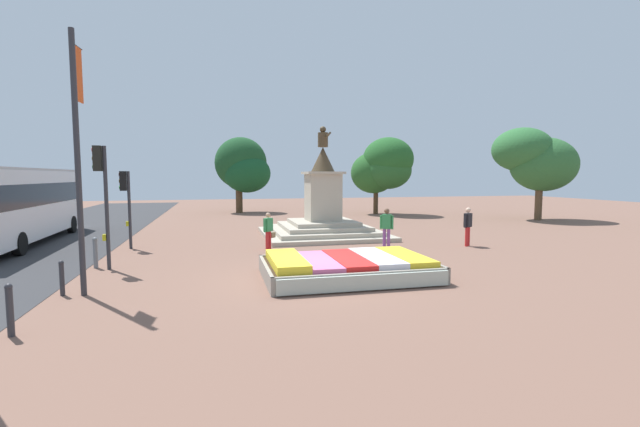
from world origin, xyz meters
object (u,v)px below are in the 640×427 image
object	(u,v)px
banner_pole	(78,156)
kerb_bollard_south	(10,309)
pedestrian_with_handbag	(269,229)
flower_planter	(347,268)
statue_monument	(323,216)
traffic_light_mid_block	(102,185)
city_bus	(18,201)
traffic_light_far_corner	(126,195)
pedestrian_near_planter	(468,224)
pedestrian_crossing_plaza	(387,225)
kerb_bollard_mid_a	(62,277)
kerb_bollard_mid_b	(95,252)

from	to	relation	value
banner_pole	kerb_bollard_south	distance (m)	4.10
banner_pole	pedestrian_with_handbag	bearing A→B (deg)	46.25
flower_planter	banner_pole	bearing A→B (deg)	-178.40
statue_monument	traffic_light_mid_block	size ratio (longest dim) A/B	1.50
city_bus	kerb_bollard_south	xyz separation A→B (m)	(4.66, -12.38, -1.39)
kerb_bollard_south	traffic_light_far_corner	bearing A→B (deg)	88.79
traffic_light_mid_block	banner_pole	distance (m)	3.20
statue_monument	city_bus	bearing A→B (deg)	177.75
city_bus	pedestrian_near_planter	bearing A→B (deg)	-15.14
traffic_light_mid_block	pedestrian_crossing_plaza	bearing A→B (deg)	8.54
pedestrian_crossing_plaza	pedestrian_with_handbag	bearing A→B (deg)	168.66
statue_monument	kerb_bollard_mid_a	size ratio (longest dim) A/B	6.60
statue_monument	kerb_bollard_mid_a	world-z (taller)	statue_monument
traffic_light_far_corner	kerb_bollard_south	world-z (taller)	traffic_light_far_corner
banner_pole	flower_planter	bearing A→B (deg)	1.60
statue_monument	banner_pole	bearing A→B (deg)	-133.29
statue_monument	traffic_light_far_corner	bearing A→B (deg)	-168.05
pedestrian_with_handbag	kerb_bollard_mid_b	xyz separation A→B (m)	(-5.95, -2.18, -0.31)
statue_monument	kerb_bollard_mid_a	bearing A→B (deg)	-135.25
pedestrian_with_handbag	pedestrian_near_planter	world-z (taller)	pedestrian_near_planter
pedestrian_with_handbag	banner_pole	bearing A→B (deg)	-133.75
kerb_bollard_south	kerb_bollard_mid_b	size ratio (longest dim) A/B	1.00
city_bus	pedestrian_near_planter	distance (m)	19.68
pedestrian_near_planter	pedestrian_with_handbag	bearing A→B (deg)	172.25
statue_monument	pedestrian_crossing_plaza	size ratio (longest dim) A/B	3.52
pedestrian_near_planter	pedestrian_crossing_plaza	size ratio (longest dim) A/B	0.99
statue_monument	kerb_bollard_mid_b	world-z (taller)	statue_monument
banner_pole	pedestrian_crossing_plaza	world-z (taller)	banner_pole
traffic_light_far_corner	pedestrian_with_handbag	world-z (taller)	traffic_light_far_corner
traffic_light_far_corner	pedestrian_crossing_plaza	size ratio (longest dim) A/B	1.91
city_bus	kerb_bollard_south	distance (m)	13.30
kerb_bollard_mid_a	kerb_bollard_mid_b	distance (m)	3.35
statue_monument	pedestrian_crossing_plaza	world-z (taller)	statue_monument
pedestrian_with_handbag	pedestrian_near_planter	bearing A→B (deg)	-7.75
banner_pole	pedestrian_crossing_plaza	bearing A→B (deg)	24.63
traffic_light_far_corner	banner_pole	xyz separation A→B (m)	(0.29, -7.19, 1.28)
kerb_bollard_south	kerb_bollard_mid_a	bearing A→B (deg)	90.42
flower_planter	city_bus	size ratio (longest dim) A/B	0.44
pedestrian_crossing_plaza	kerb_bollard_mid_b	xyz separation A→B (m)	(-10.73, -1.22, -0.44)
flower_planter	banner_pole	world-z (taller)	banner_pole
city_bus	kerb_bollard_mid_b	xyz separation A→B (m)	(4.58, -6.17, -1.39)
traffic_light_far_corner	kerb_bollard_mid_a	bearing A→B (deg)	-91.86
city_bus	kerb_bollard_south	bearing A→B (deg)	-69.37
traffic_light_mid_block	traffic_light_far_corner	xyz separation A→B (m)	(-0.09, 4.09, -0.49)
pedestrian_crossing_plaza	city_bus	bearing A→B (deg)	162.12
statue_monument	traffic_light_far_corner	distance (m)	9.10
traffic_light_far_corner	pedestrian_near_planter	world-z (taller)	traffic_light_far_corner
kerb_bollard_mid_a	kerb_bollard_mid_b	world-z (taller)	kerb_bollard_mid_b
flower_planter	kerb_bollard_mid_b	size ratio (longest dim) A/B	4.87
pedestrian_with_handbag	pedestrian_near_planter	size ratio (longest dim) A/B	0.92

